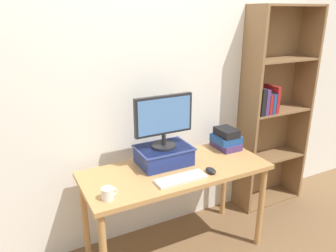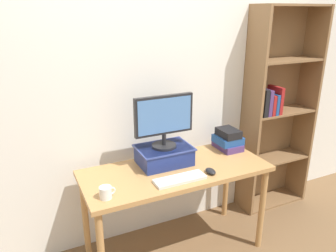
{
  "view_description": "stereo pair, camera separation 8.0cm",
  "coord_description": "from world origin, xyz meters",
  "px_view_note": "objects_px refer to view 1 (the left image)",
  "views": [
    {
      "loc": [
        -1.1,
        -2.01,
        1.94
      ],
      "look_at": [
        -0.04,
        0.05,
        1.12
      ],
      "focal_mm": 35.0,
      "sensor_mm": 36.0,
      "label": 1
    },
    {
      "loc": [
        -1.03,
        -2.04,
        1.94
      ],
      "look_at": [
        -0.04,
        0.05,
        1.12
      ],
      "focal_mm": 35.0,
      "sensor_mm": 36.0,
      "label": 2
    }
  ],
  "objects_px": {
    "desk": "(176,179)",
    "coffee_mug": "(108,194)",
    "riser_box": "(164,155)",
    "computer_monitor": "(164,119)",
    "book_stack": "(226,139)",
    "keyboard": "(181,179)",
    "bookshelf_unit": "(272,109)",
    "computer_mouse": "(211,170)"
  },
  "relations": [
    {
      "from": "desk",
      "to": "coffee_mug",
      "type": "height_order",
      "value": "coffee_mug"
    },
    {
      "from": "riser_box",
      "to": "desk",
      "type": "bearing_deg",
      "value": -70.34
    },
    {
      "from": "computer_monitor",
      "to": "coffee_mug",
      "type": "xyz_separation_m",
      "value": [
        -0.56,
        -0.31,
        -0.34
      ]
    },
    {
      "from": "desk",
      "to": "book_stack",
      "type": "distance_m",
      "value": 0.63
    },
    {
      "from": "keyboard",
      "to": "book_stack",
      "type": "height_order",
      "value": "book_stack"
    },
    {
      "from": "book_stack",
      "to": "coffee_mug",
      "type": "relative_size",
      "value": 2.33
    },
    {
      "from": "riser_box",
      "to": "keyboard",
      "type": "distance_m",
      "value": 0.31
    },
    {
      "from": "desk",
      "to": "bookshelf_unit",
      "type": "distance_m",
      "value": 1.31
    },
    {
      "from": "desk",
      "to": "bookshelf_unit",
      "type": "height_order",
      "value": "bookshelf_unit"
    },
    {
      "from": "bookshelf_unit",
      "to": "computer_mouse",
      "type": "relative_size",
      "value": 19.14
    },
    {
      "from": "computer_monitor",
      "to": "book_stack",
      "type": "bearing_deg",
      "value": 2.4
    },
    {
      "from": "bookshelf_unit",
      "to": "book_stack",
      "type": "height_order",
      "value": "bookshelf_unit"
    },
    {
      "from": "computer_monitor",
      "to": "book_stack",
      "type": "xyz_separation_m",
      "value": [
        0.63,
        0.03,
        -0.29
      ]
    },
    {
      "from": "computer_mouse",
      "to": "book_stack",
      "type": "relative_size",
      "value": 0.41
    },
    {
      "from": "computer_monitor",
      "to": "bookshelf_unit",
      "type": "bearing_deg",
      "value": 7.18
    },
    {
      "from": "computer_mouse",
      "to": "keyboard",
      "type": "bearing_deg",
      "value": 179.99
    },
    {
      "from": "keyboard",
      "to": "bookshelf_unit",
      "type": "bearing_deg",
      "value": 19.74
    },
    {
      "from": "riser_box",
      "to": "computer_monitor",
      "type": "xyz_separation_m",
      "value": [
        -0.0,
        -0.0,
        0.3
      ]
    },
    {
      "from": "bookshelf_unit",
      "to": "computer_monitor",
      "type": "relative_size",
      "value": 4.18
    },
    {
      "from": "keyboard",
      "to": "computer_monitor",
      "type": "bearing_deg",
      "value": 87.42
    },
    {
      "from": "bookshelf_unit",
      "to": "book_stack",
      "type": "distance_m",
      "value": 0.68
    },
    {
      "from": "riser_box",
      "to": "book_stack",
      "type": "height_order",
      "value": "book_stack"
    },
    {
      "from": "desk",
      "to": "computer_monitor",
      "type": "bearing_deg",
      "value": 109.87
    },
    {
      "from": "computer_mouse",
      "to": "book_stack",
      "type": "distance_m",
      "value": 0.51
    },
    {
      "from": "computer_monitor",
      "to": "computer_mouse",
      "type": "xyz_separation_m",
      "value": [
        0.25,
        -0.3,
        -0.36
      ]
    },
    {
      "from": "bookshelf_unit",
      "to": "book_stack",
      "type": "xyz_separation_m",
      "value": [
        -0.65,
        -0.14,
        -0.15
      ]
    },
    {
      "from": "bookshelf_unit",
      "to": "book_stack",
      "type": "bearing_deg",
      "value": -168.29
    },
    {
      "from": "keyboard",
      "to": "book_stack",
      "type": "xyz_separation_m",
      "value": [
        0.64,
        0.33,
        0.07
      ]
    },
    {
      "from": "bookshelf_unit",
      "to": "riser_box",
      "type": "xyz_separation_m",
      "value": [
        -1.28,
        -0.16,
        -0.16
      ]
    },
    {
      "from": "desk",
      "to": "computer_monitor",
      "type": "xyz_separation_m",
      "value": [
        -0.04,
        0.12,
        0.47
      ]
    },
    {
      "from": "keyboard",
      "to": "coffee_mug",
      "type": "height_order",
      "value": "coffee_mug"
    },
    {
      "from": "desk",
      "to": "book_stack",
      "type": "relative_size",
      "value": 5.75
    },
    {
      "from": "keyboard",
      "to": "coffee_mug",
      "type": "relative_size",
      "value": 3.54
    },
    {
      "from": "riser_box",
      "to": "coffee_mug",
      "type": "height_order",
      "value": "riser_box"
    },
    {
      "from": "book_stack",
      "to": "coffee_mug",
      "type": "bearing_deg",
      "value": -164.37
    },
    {
      "from": "desk",
      "to": "keyboard",
      "type": "distance_m",
      "value": 0.22
    },
    {
      "from": "book_stack",
      "to": "desk",
      "type": "bearing_deg",
      "value": -165.85
    },
    {
      "from": "computer_monitor",
      "to": "computer_mouse",
      "type": "bearing_deg",
      "value": -51.05
    },
    {
      "from": "bookshelf_unit",
      "to": "coffee_mug",
      "type": "distance_m",
      "value": 1.91
    },
    {
      "from": "bookshelf_unit",
      "to": "riser_box",
      "type": "bearing_deg",
      "value": -172.88
    },
    {
      "from": "desk",
      "to": "keyboard",
      "type": "relative_size",
      "value": 3.8
    },
    {
      "from": "riser_box",
      "to": "keyboard",
      "type": "bearing_deg",
      "value": -92.57
    }
  ]
}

